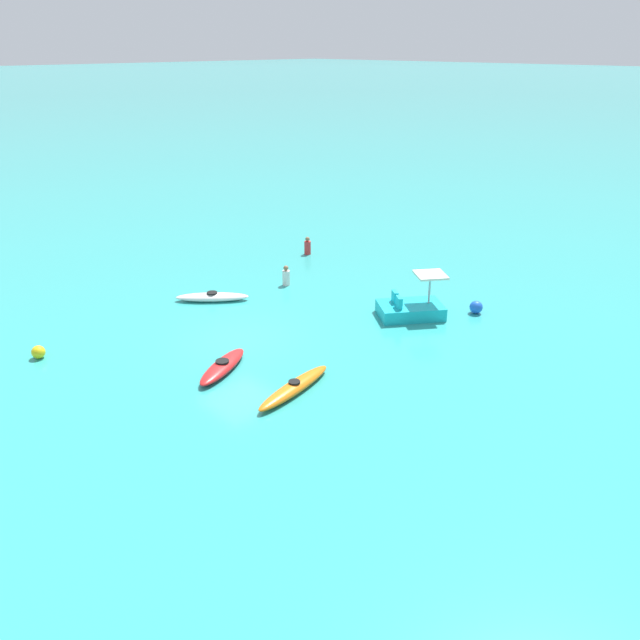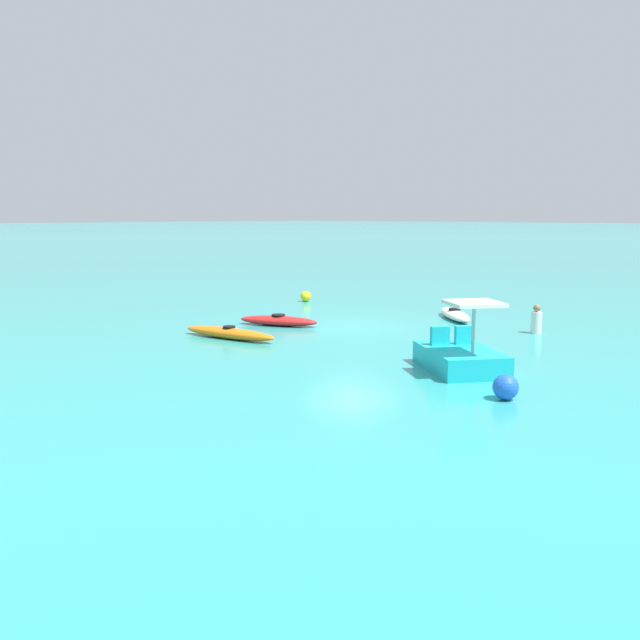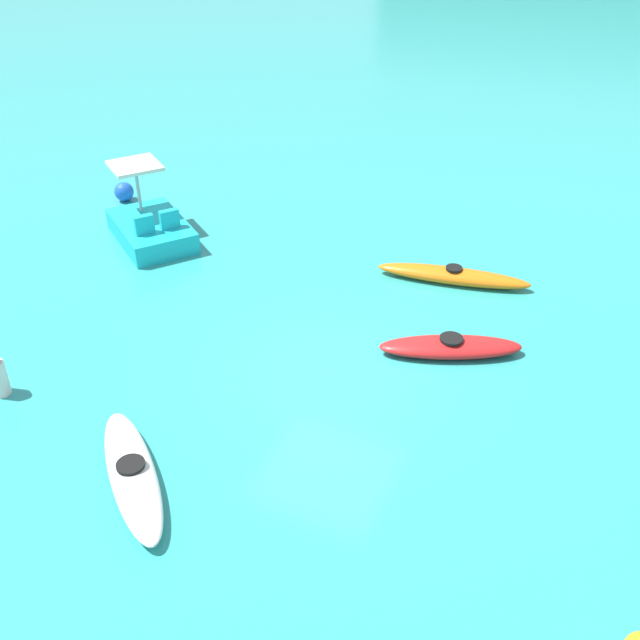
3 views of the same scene
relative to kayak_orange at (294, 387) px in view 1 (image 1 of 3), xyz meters
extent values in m
plane|color=teal|center=(-1.12, -4.12, -0.16)|extent=(600.00, 600.00, 0.00)
ellipsoid|color=orange|center=(0.00, 0.00, 0.00)|extent=(3.32, 1.11, 0.32)
cylinder|color=black|center=(0.00, 0.00, 0.18)|extent=(0.41, 0.41, 0.05)
ellipsoid|color=white|center=(-2.67, -7.73, 0.00)|extent=(2.61, 2.48, 0.32)
cylinder|color=black|center=(-2.67, -7.73, 0.18)|extent=(0.60, 0.60, 0.05)
ellipsoid|color=red|center=(0.70, -2.60, 0.00)|extent=(2.69, 1.73, 0.32)
cylinder|color=black|center=(0.70, -2.60, 0.18)|extent=(0.58, 0.58, 0.05)
cube|color=#19B7C6|center=(-7.06, -1.07, 0.09)|extent=(2.82, 2.63, 0.50)
cube|color=#19B7C6|center=(-6.79, -1.64, 0.56)|extent=(0.39, 0.45, 0.44)
cube|color=#19B7C6|center=(-6.43, -1.15, 0.56)|extent=(0.39, 0.45, 0.44)
cylinder|color=#B2B2B7|center=(-7.62, -0.65, 0.89)|extent=(0.08, 0.08, 1.10)
cube|color=silver|center=(-7.62, -0.65, 1.48)|extent=(1.54, 1.54, 0.08)
sphere|color=blue|center=(-9.09, 0.55, 0.09)|extent=(0.50, 0.50, 0.50)
sphere|color=yellow|center=(4.45, -7.65, 0.06)|extent=(0.44, 0.44, 0.44)
cylinder|color=red|center=(-9.71, -9.44, 0.16)|extent=(0.39, 0.39, 0.65)
sphere|color=#8C6647|center=(-9.71, -9.44, 0.61)|extent=(0.22, 0.22, 0.22)
cylinder|color=silver|center=(-6.02, -6.96, 0.16)|extent=(0.43, 0.43, 0.65)
sphere|color=#8C6647|center=(-6.02, -6.96, 0.61)|extent=(0.22, 0.22, 0.22)
camera|label=1|loc=(11.22, 12.24, 9.45)|focal=35.67mm
camera|label=2|loc=(-15.37, 12.39, 3.37)|focal=38.60mm
camera|label=3|loc=(3.17, -13.78, 7.92)|focal=41.58mm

